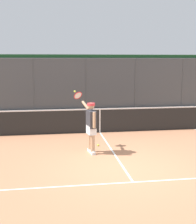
{
  "coord_description": "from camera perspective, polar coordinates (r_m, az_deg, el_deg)",
  "views": [
    {
      "loc": [
        1.82,
        7.5,
        2.84
      ],
      "look_at": [
        0.27,
        -2.82,
        1.05
      ],
      "focal_mm": 48.7,
      "sensor_mm": 36.0,
      "label": 1
    }
  ],
  "objects": [
    {
      "name": "tennis_ball_by_sideline",
      "position": [
        10.2,
        0.03,
        -6.23
      ],
      "size": [
        0.07,
        0.07,
        0.07
      ],
      "primitive_type": "sphere",
      "color": "#D6E042",
      "rests_on": "ground"
    },
    {
      "name": "court_line_markings",
      "position": [
        7.1,
        7.3,
        -13.91
      ],
      "size": [
        8.08,
        9.27,
        0.01
      ],
      "color": "white",
      "rests_on": "ground"
    },
    {
      "name": "tennis_player",
      "position": [
        9.28,
        -1.35,
        -2.3
      ],
      "size": [
        0.65,
        1.27,
        1.86
      ],
      "rotation": [
        0.0,
        0.0,
        -1.38
      ],
      "color": "silver",
      "rests_on": "ground"
    },
    {
      "name": "tennis_net",
      "position": [
        12.02,
        0.34,
        -1.52
      ],
      "size": [
        10.38,
        0.09,
        1.07
      ],
      "color": "#2D2D2D",
      "rests_on": "ground"
    },
    {
      "name": "fence_backdrop",
      "position": [
        17.5,
        -2.57,
        5.53
      ],
      "size": [
        19.95,
        1.37,
        3.14
      ],
      "color": "#474C51",
      "rests_on": "ground"
    },
    {
      "name": "ground_plane",
      "position": [
        8.22,
        4.89,
        -10.51
      ],
      "size": [
        60.0,
        60.0,
        0.0
      ],
      "primitive_type": "plane",
      "color": "#B27551"
    }
  ]
}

